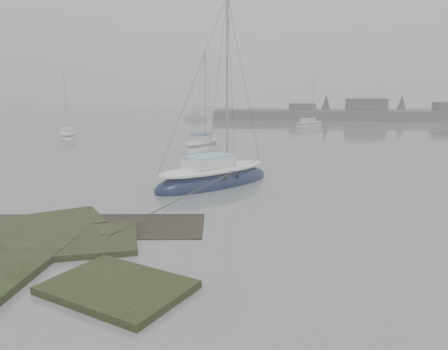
% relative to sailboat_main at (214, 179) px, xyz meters
% --- Properties ---
extents(ground, '(160.00, 160.00, 0.00)m').
position_rel_sailboat_main_xyz_m(ground, '(-1.49, 18.01, -0.32)').
color(ground, gray).
rests_on(ground, ground).
extents(far_shoreline, '(60.00, 8.00, 4.15)m').
position_rel_sailboat_main_xyz_m(far_shoreline, '(25.35, 49.91, 0.53)').
color(far_shoreline, '#4C4F51').
rests_on(far_shoreline, ground).
extents(sailboat_main, '(6.80, 7.05, 10.41)m').
position_rel_sailboat_main_xyz_m(sailboat_main, '(0.00, 0.00, 0.00)').
color(sailboat_main, '#0E1634').
rests_on(sailboat_main, ground).
extents(sailboat_white, '(3.14, 6.37, 8.61)m').
position_rel_sailboat_main_xyz_m(sailboat_white, '(-2.46, 12.92, -0.06)').
color(sailboat_white, silver).
rests_on(sailboat_white, ground).
extents(sailboat_far_a, '(3.64, 5.36, 7.23)m').
position_rel_sailboat_main_xyz_m(sailboat_far_a, '(-17.00, 19.43, -0.10)').
color(sailboat_far_a, silver).
rests_on(sailboat_far_a, ground).
extents(sailboat_far_b, '(4.77, 5.27, 7.58)m').
position_rel_sailboat_main_xyz_m(sailboat_far_b, '(8.32, 34.64, -0.09)').
color(sailboat_far_b, '#9DA1A7').
rests_on(sailboat_far_b, ground).
extents(sailboat_far_c, '(5.00, 3.63, 6.80)m').
position_rel_sailboat_main_xyz_m(sailboat_far_c, '(-8.47, 47.35, -0.11)').
color(sailboat_far_c, '#A3A8AD').
rests_on(sailboat_far_c, ground).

